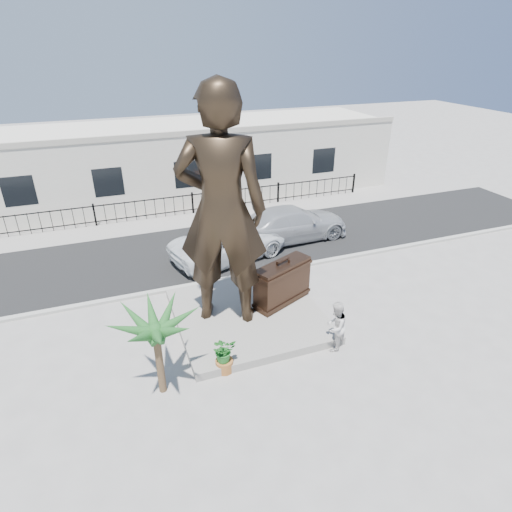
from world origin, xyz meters
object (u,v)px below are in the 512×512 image
(tourist, at_px, (336,326))
(car_white, at_px, (229,242))
(suitcase, at_px, (282,283))
(statue, at_px, (221,210))

(tourist, relative_size, car_white, 0.32)
(suitcase, distance_m, tourist, 2.91)
(statue, xyz_separation_m, tourist, (2.97, -2.74, -3.49))
(tourist, bearing_deg, statue, -81.67)
(statue, xyz_separation_m, suitcase, (2.28, 0.08, -3.25))
(tourist, bearing_deg, suitcase, -115.23)
(car_white, bearing_deg, statue, 145.72)
(suitcase, relative_size, tourist, 1.32)
(car_white, bearing_deg, tourist, 174.27)
(statue, bearing_deg, car_white, -85.50)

